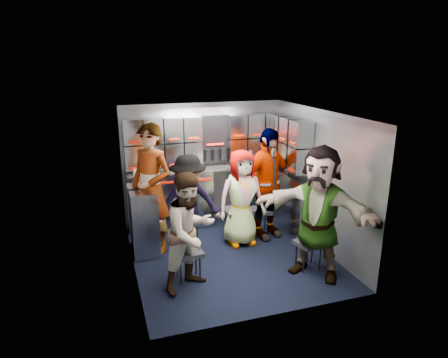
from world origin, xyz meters
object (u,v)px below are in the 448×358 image
object	(u,v)px
jump_seat_near_right	(309,244)
attendant_arc_b	(189,204)
attendant_standing	(151,189)
attendant_arc_d	(267,184)
jump_seat_near_left	(188,254)
jump_seat_center	(237,212)
attendant_arc_c	(242,198)
jump_seat_mid_right	(261,212)
attendant_arc_a	(190,232)
attendant_arc_e	(318,213)
jump_seat_mid_left	(187,222)

from	to	relation	value
jump_seat_near_right	attendant_arc_b	xyz separation A→B (m)	(-1.44, 1.05, 0.39)
attendant_standing	attendant_arc_d	world-z (taller)	attendant_standing
jump_seat_near_left	jump_seat_center	bearing A→B (deg)	44.00
jump_seat_center	attendant_arc_c	size ratio (longest dim) A/B	0.33
attendant_arc_d	jump_seat_center	bearing A→B (deg)	154.86
jump_seat_mid_right	attendant_arc_a	distance (m)	2.03
jump_seat_near_left	jump_seat_mid_right	distance (m)	1.88
attendant_standing	attendant_arc_e	world-z (taller)	attendant_standing
jump_seat_mid_left	jump_seat_mid_right	distance (m)	1.30
attendant_standing	jump_seat_mid_right	bearing A→B (deg)	52.65
jump_seat_mid_right	attendant_arc_e	distance (m)	1.61
jump_seat_near_left	attendant_arc_c	size ratio (longest dim) A/B	0.28
attendant_arc_d	jump_seat_mid_right	bearing A→B (deg)	72.68
attendant_standing	attendant_arc_b	distance (m)	0.59
jump_seat_mid_right	attendant_arc_b	bearing A→B (deg)	-167.80
attendant_arc_b	attendant_arc_c	size ratio (longest dim) A/B	0.99
attendant_arc_c	jump_seat_center	bearing A→B (deg)	88.54
jump_seat_near_left	attendant_arc_b	bearing A→B (deg)	75.91
jump_seat_center	attendant_arc_d	distance (m)	0.65
attendant_arc_c	attendant_arc_d	world-z (taller)	attendant_arc_d
jump_seat_near_right	attendant_arc_e	xyz separation A→B (m)	(0.00, -0.18, 0.53)
jump_seat_mid_right	attendant_arc_c	distance (m)	0.68
jump_seat_mid_left	attendant_arc_d	distance (m)	1.40
attendant_arc_e	jump_seat_center	bearing A→B (deg)	163.30
jump_seat_center	jump_seat_near_right	distance (m)	1.36
jump_seat_center	attendant_arc_a	world-z (taller)	attendant_arc_a
jump_seat_mid_left	attendant_arc_c	xyz separation A→B (m)	(0.83, -0.20, 0.37)
jump_seat_center	attendant_arc_e	world-z (taller)	attendant_arc_e
attendant_arc_b	attendant_arc_c	world-z (taller)	attendant_arc_c
jump_seat_mid_left	attendant_standing	world-z (taller)	attendant_standing
jump_seat_mid_left	attendant_arc_b	size ratio (longest dim) A/B	0.29
attendant_standing	attendant_arc_c	bearing A→B (deg)	41.38
jump_seat_mid_right	attendant_arc_b	distance (m)	1.38
attendant_arc_b	attendant_arc_d	bearing A→B (deg)	4.02
jump_seat_near_right	attendant_arc_c	distance (m)	1.26
jump_seat_center	attendant_arc_c	world-z (taller)	attendant_arc_c
jump_seat_center	attendant_standing	world-z (taller)	attendant_standing
jump_seat_near_left	attendant_arc_d	distance (m)	1.85
jump_seat_near_left	attendant_arc_e	distance (m)	1.78
jump_seat_center	attendant_arc_c	xyz separation A→B (m)	(-0.00, -0.18, 0.31)
attendant_arc_d	attendant_arc_b	bearing A→B (deg)	167.10
jump_seat_near_right	attendant_arc_b	bearing A→B (deg)	144.00
jump_seat_mid_right	attendant_arc_d	xyz separation A→B (m)	(-0.00, -0.18, 0.54)
jump_seat_mid_left	attendant_arc_b	xyz separation A→B (m)	(0.00, -0.18, 0.36)
attendant_arc_a	attendant_arc_b	size ratio (longest dim) A/B	1.02
jump_seat_near_right	attendant_arc_d	distance (m)	1.28
attendant_arc_d	attendant_arc_c	bearing A→B (deg)	176.67
attendant_arc_e	jump_seat_near_left	bearing A→B (deg)	-143.66
jump_seat_center	jump_seat_mid_right	world-z (taller)	jump_seat_center
jump_seat_center	attendant_standing	size ratio (longest dim) A/B	0.26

